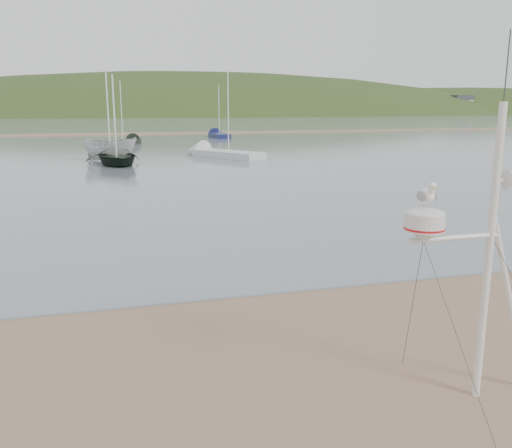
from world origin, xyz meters
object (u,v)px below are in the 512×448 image
object	(u,v)px
mast_rig	(482,318)
sailboat_blue_far	(216,135)
sailboat_dark_mid	(131,141)
sailboat_white_near	(209,153)
boat_dark	(115,126)
boat_white	(109,129)

from	to	relation	value
mast_rig	sailboat_blue_far	xyz separation A→B (m)	(8.87, 61.53, -0.86)
sailboat_dark_mid	sailboat_white_near	distance (m)	15.97
mast_rig	sailboat_white_near	world-z (taller)	sailboat_white_near
boat_dark	sailboat_dark_mid	size ratio (longest dim) A/B	0.75
boat_white	boat_dark	bearing A→B (deg)	-134.50
mast_rig	boat_dark	bearing A→B (deg)	97.15
boat_dark	sailboat_white_near	bearing A→B (deg)	25.64
boat_white	sailboat_blue_far	xyz separation A→B (m)	(13.16, 27.70, -1.96)
sailboat_blue_far	sailboat_dark_mid	xyz separation A→B (m)	(-10.94, -10.43, 0.00)
mast_rig	sailboat_white_near	bearing A→B (deg)	85.02
boat_white	sailboat_white_near	distance (m)	7.98
boat_dark	sailboat_blue_far	world-z (taller)	sailboat_blue_far
boat_white	sailboat_blue_far	bearing A→B (deg)	11.93
sailboat_blue_far	sailboat_white_near	bearing A→B (deg)	-102.66
sailboat_dark_mid	boat_dark	bearing A→B (deg)	-95.36
mast_rig	sailboat_white_near	xyz separation A→B (m)	(3.14, 36.00, -0.86)
boat_dark	sailboat_dark_mid	bearing A→B (deg)	76.69
boat_dark	sailboat_blue_far	distance (m)	32.90
sailboat_blue_far	sailboat_white_near	world-z (taller)	sailboat_white_near
sailboat_white_near	sailboat_dark_mid	bearing A→B (deg)	109.04
sailboat_dark_mid	sailboat_white_near	size ratio (longest dim) A/B	0.88
boat_dark	boat_white	world-z (taller)	boat_dark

